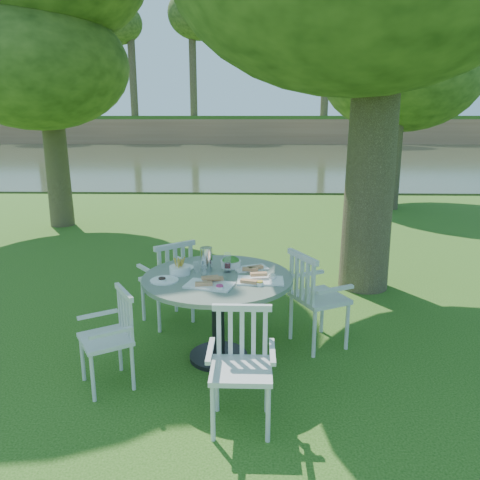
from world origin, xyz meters
The scene contains 9 objects.
ground centered at (0.00, 0.00, 0.00)m, with size 140.00×140.00×0.00m, color #1C440E.
table centered at (-0.17, -1.09, 0.67)m, with size 1.39×1.39×0.84m.
chair_ne centered at (0.74, -0.80, 0.58)m, with size 0.64×0.65×0.98m.
chair_nw centered at (-0.75, -0.33, 0.57)m, with size 0.67×0.66×0.96m.
chair_sw centered at (-1.02, -1.54, 0.49)m, with size 0.56×0.57×0.84m.
chair_se centered at (0.08, -2.02, 0.52)m, with size 0.45×0.42×0.89m.
tableware centered at (-0.23, -1.03, 0.88)m, with size 1.20×0.81×0.23m.
river centered at (0.00, 23.00, 0.00)m, with size 100.00×28.00×0.12m, color #2C341E.
far_bank centered at (0.28, 41.12, 7.25)m, with size 100.00×18.00×15.20m.
Camera 1 is at (0.16, -5.18, 2.25)m, focal length 35.00 mm.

